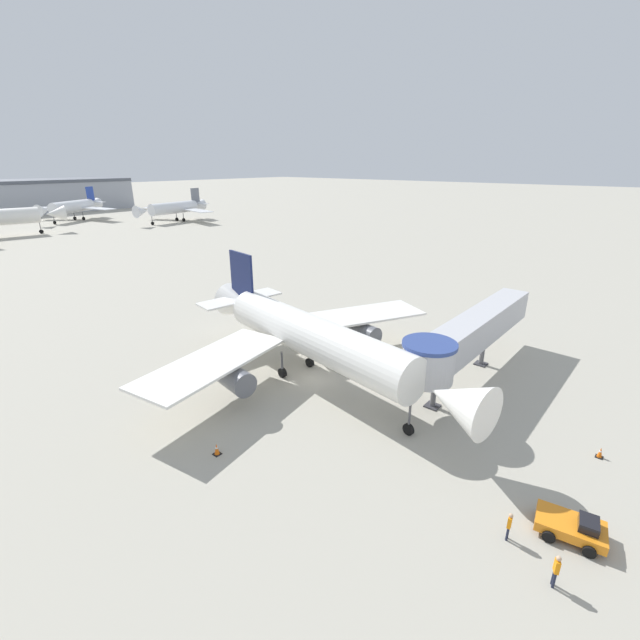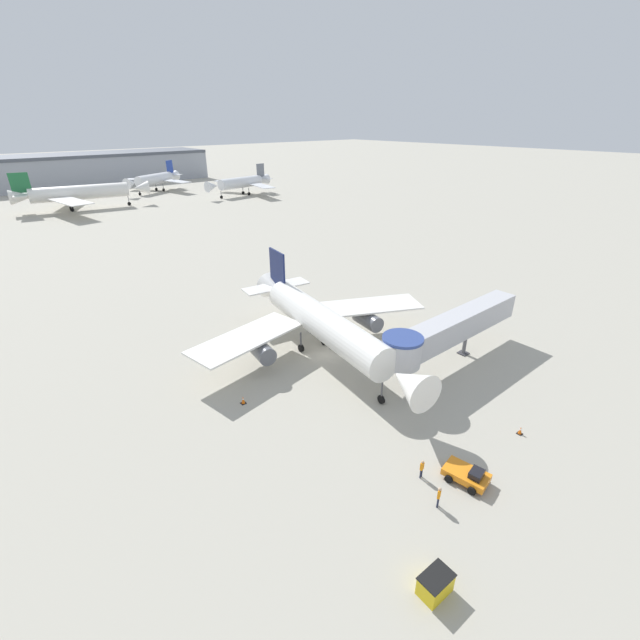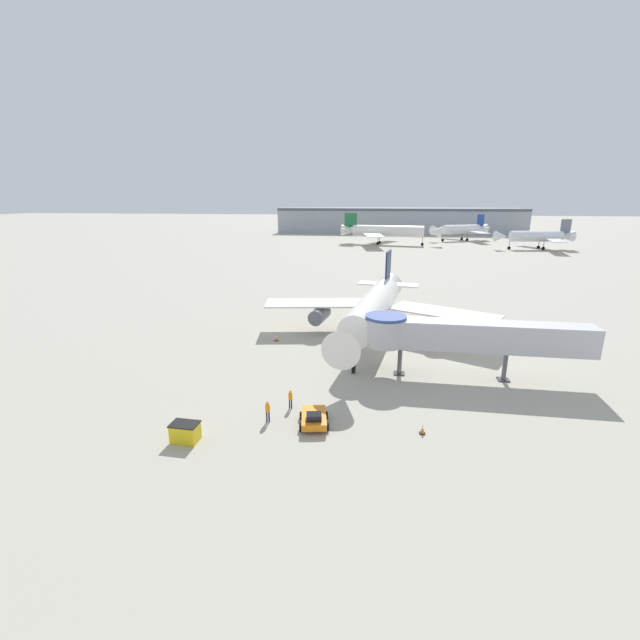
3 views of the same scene
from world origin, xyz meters
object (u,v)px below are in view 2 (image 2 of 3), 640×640
ground_crew_wing_walker (422,468)px  background_jet_green_tail (77,193)px  main_airplane (321,323)px  traffic_cone_apron_front (520,431)px  background_jet_blue_tail (155,179)px  ground_crew_marshaller (439,496)px  background_jet_gray_tail (242,182)px  jet_bridge (446,331)px  pushback_tug_orange (467,474)px  traffic_cone_port_wing (243,400)px  service_container_yellow (435,584)px

ground_crew_wing_walker → background_jet_green_tail: 135.54m
main_airplane → ground_crew_wing_walker: bearing=-99.6°
main_airplane → traffic_cone_apron_front: size_ratio=40.78×
main_airplane → background_jet_blue_tail: background_jet_blue_tail is taller
ground_crew_marshaller → ground_crew_wing_walker: ground_crew_marshaller is taller
ground_crew_marshaller → background_jet_gray_tail: (61.97, 128.93, 3.48)m
jet_bridge → background_jet_blue_tail: size_ratio=0.81×
jet_bridge → pushback_tug_orange: 17.66m
traffic_cone_port_wing → main_airplane: bearing=10.6°
pushback_tug_orange → traffic_cone_apron_front: 8.49m
service_container_yellow → background_jet_blue_tail: bearing=73.8°
traffic_cone_port_wing → ground_crew_marshaller: size_ratio=0.46×
service_container_yellow → background_jet_green_tail: 142.22m
service_container_yellow → ground_crew_marshaller: ground_crew_marshaller is taller
jet_bridge → service_container_yellow: size_ratio=10.23×
ground_crew_wing_walker → background_jet_blue_tail: 160.10m
pushback_tug_orange → background_jet_gray_tail: bearing=55.9°
service_container_yellow → ground_crew_wing_walker: (6.72, 6.12, 0.26)m
traffic_cone_apron_front → ground_crew_marshaller: 12.28m
ground_crew_wing_walker → pushback_tug_orange: bearing=-52.8°
pushback_tug_orange → traffic_cone_port_wing: (-7.96, 19.96, -0.23)m
service_container_yellow → main_airplane: bearing=62.7°
jet_bridge → ground_crew_wing_walker: 18.08m
pushback_tug_orange → jet_bridge: bearing=31.6°
traffic_cone_apron_front → background_jet_green_tail: 137.90m
background_jet_gray_tail → jet_bridge: bearing=-29.7°
pushback_tug_orange → background_jet_gray_tail: size_ratio=0.12×
traffic_cone_port_wing → traffic_cone_apron_front: (16.44, -20.04, -0.04)m
jet_bridge → background_jet_green_tail: (-6.76, 126.34, 0.59)m
service_container_yellow → traffic_cone_apron_front: bearing=11.3°
service_container_yellow → background_jet_blue_tail: 167.78m
pushback_tug_orange → background_jet_gray_tail: (58.20, 128.94, 3.90)m
pushback_tug_orange → ground_crew_wing_walker: bearing=124.2°
service_container_yellow → background_jet_gray_tail: size_ratio=0.07×
service_container_yellow → background_jet_gray_tail: 148.71m
main_airplane → pushback_tug_orange: 22.92m
traffic_cone_apron_front → ground_crew_wing_walker: ground_crew_wing_walker is taller
pushback_tug_orange → background_jet_gray_tail: background_jet_gray_tail is taller
main_airplane → traffic_cone_port_wing: size_ratio=37.17×
main_airplane → pushback_tug_orange: (-4.19, -22.25, -3.62)m
pushback_tug_orange → ground_crew_marshaller: ground_crew_marshaller is taller
ground_crew_wing_walker → background_jet_green_tail: size_ratio=0.04×
jet_bridge → ground_crew_marshaller: (-16.70, -11.39, -3.46)m
traffic_cone_apron_front → ground_crew_marshaller: ground_crew_marshaller is taller
pushback_tug_orange → background_jet_blue_tail: size_ratio=0.14×
pushback_tug_orange → background_jet_blue_tail: (37.73, 157.45, 4.03)m
jet_bridge → ground_crew_wing_walker: size_ratio=12.77×
ground_crew_wing_walker → traffic_cone_apron_front: bearing=-20.2°
main_airplane → background_jet_green_tail: background_jet_green_tail is taller
background_jet_green_tail → jet_bridge: bearing=-167.4°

